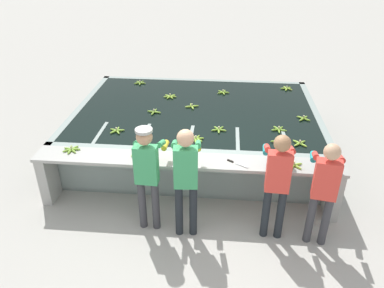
# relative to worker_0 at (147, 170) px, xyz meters

# --- Properties ---
(ground_plane) EXTENTS (80.00, 80.00, 0.00)m
(ground_plane) POSITION_rel_worker_0_xyz_m (0.49, 0.27, -0.99)
(ground_plane) COLOR #A3A099
(ground_plane) RESTS_ON ground
(wash_tank) EXTENTS (4.66, 3.36, 0.88)m
(wash_tank) POSITION_rel_worker_0_xyz_m (0.49, 2.38, -0.56)
(wash_tank) COLOR gray
(wash_tank) RESTS_ON ground
(work_ledge) EXTENTS (4.66, 0.45, 0.88)m
(work_ledge) POSITION_rel_worker_0_xyz_m (0.49, 0.50, -0.36)
(work_ledge) COLOR #9E9E99
(work_ledge) RESTS_ON ground
(worker_0) EXTENTS (0.43, 0.72, 1.63)m
(worker_0) POSITION_rel_worker_0_xyz_m (0.00, 0.00, 0.00)
(worker_0) COLOR #38383D
(worker_0) RESTS_ON ground
(worker_1) EXTENTS (0.44, 0.73, 1.69)m
(worker_1) POSITION_rel_worker_0_xyz_m (0.55, -0.09, 0.03)
(worker_1) COLOR #1E2328
(worker_1) RESTS_ON ground
(worker_2) EXTENTS (0.43, 0.72, 1.64)m
(worker_2) POSITION_rel_worker_0_xyz_m (1.77, -0.03, -0.01)
(worker_2) COLOR #1E2328
(worker_2) RESTS_ON ground
(worker_3) EXTENTS (0.48, 0.74, 1.58)m
(worker_3) POSITION_rel_worker_0_xyz_m (2.38, -0.10, -0.05)
(worker_3) COLOR #38383D
(worker_3) RESTS_ON ground
(banana_bunch_floating_0) EXTENTS (0.27, 0.27, 0.08)m
(banana_bunch_floating_0) POSITION_rel_worker_0_xyz_m (-0.90, 3.66, -0.10)
(banana_bunch_floating_0) COLOR #75A333
(banana_bunch_floating_0) RESTS_ON wash_tank
(banana_bunch_floating_1) EXTENTS (0.28, 0.26, 0.08)m
(banana_bunch_floating_1) POSITION_rel_worker_0_xyz_m (1.97, 1.60, -0.10)
(banana_bunch_floating_1) COLOR #75A333
(banana_bunch_floating_1) RESTS_ON wash_tank
(banana_bunch_floating_2) EXTENTS (0.27, 0.28, 0.08)m
(banana_bunch_floating_2) POSITION_rel_worker_0_xyz_m (1.93, 1.16, -0.10)
(banana_bunch_floating_2) COLOR #75A333
(banana_bunch_floating_2) RESTS_ON wash_tank
(banana_bunch_floating_3) EXTENTS (0.28, 0.28, 0.08)m
(banana_bunch_floating_3) POSITION_rel_worker_0_xyz_m (0.39, 2.45, -0.10)
(banana_bunch_floating_3) COLOR #8CB738
(banana_bunch_floating_3) RESTS_ON wash_tank
(banana_bunch_floating_4) EXTENTS (0.28, 0.28, 0.08)m
(banana_bunch_floating_4) POSITION_rel_worker_0_xyz_m (-0.30, 2.12, -0.10)
(banana_bunch_floating_4) COLOR #75A333
(banana_bunch_floating_4) RESTS_ON wash_tank
(banana_bunch_floating_5) EXTENTS (0.27, 0.28, 0.08)m
(banana_bunch_floating_5) POSITION_rel_worker_0_xyz_m (0.98, 3.25, -0.10)
(banana_bunch_floating_5) COLOR #7FAD33
(banana_bunch_floating_5) RESTS_ON wash_tank
(banana_bunch_floating_6) EXTENTS (0.28, 0.28, 0.08)m
(banana_bunch_floating_6) POSITION_rel_worker_0_xyz_m (0.58, 1.13, -0.10)
(banana_bunch_floating_6) COLOR #7FAD33
(banana_bunch_floating_6) RESTS_ON wash_tank
(banana_bunch_floating_7) EXTENTS (0.28, 0.28, 0.08)m
(banana_bunch_floating_7) POSITION_rel_worker_0_xyz_m (-0.11, 2.92, -0.10)
(banana_bunch_floating_7) COLOR #8CB738
(banana_bunch_floating_7) RESTS_ON wash_tank
(banana_bunch_floating_8) EXTENTS (0.23, 0.23, 0.08)m
(banana_bunch_floating_8) POSITION_rel_worker_0_xyz_m (2.25, 1.13, -0.10)
(banana_bunch_floating_8) COLOR #8CB738
(banana_bunch_floating_8) RESTS_ON wash_tank
(banana_bunch_floating_9) EXTENTS (0.24, 0.24, 0.08)m
(banana_bunch_floating_9) POSITION_rel_worker_0_xyz_m (2.47, 2.09, -0.10)
(banana_bunch_floating_9) COLOR #7FAD33
(banana_bunch_floating_9) RESTS_ON wash_tank
(banana_bunch_floating_10) EXTENTS (0.28, 0.27, 0.08)m
(banana_bunch_floating_10) POSITION_rel_worker_0_xyz_m (0.94, 1.50, -0.10)
(banana_bunch_floating_10) COLOR #75A333
(banana_bunch_floating_10) RESTS_ON wash_tank
(banana_bunch_floating_11) EXTENTS (0.28, 0.27, 0.08)m
(banana_bunch_floating_11) POSITION_rel_worker_0_xyz_m (-0.80, 1.30, -0.10)
(banana_bunch_floating_11) COLOR #75A333
(banana_bunch_floating_11) RESTS_ON wash_tank
(banana_bunch_floating_12) EXTENTS (0.27, 0.28, 0.08)m
(banana_bunch_floating_12) POSITION_rel_worker_0_xyz_m (2.36, 3.61, -0.10)
(banana_bunch_floating_12) COLOR #8CB738
(banana_bunch_floating_12) RESTS_ON wash_tank
(banana_bunch_ledge_0) EXTENTS (0.28, 0.28, 0.08)m
(banana_bunch_ledge_0) POSITION_rel_worker_0_xyz_m (-1.32, 0.60, -0.10)
(banana_bunch_ledge_0) COLOR #75A333
(banana_bunch_ledge_0) RESTS_ON work_ledge
(banana_bunch_ledge_1) EXTENTS (0.28, 0.27, 0.08)m
(banana_bunch_ledge_1) POSITION_rel_worker_0_xyz_m (-0.22, 0.52, -0.10)
(banana_bunch_ledge_1) COLOR #7FAD33
(banana_bunch_ledge_1) RESTS_ON work_ledge
(banana_bunch_ledge_2) EXTENTS (0.28, 0.27, 0.08)m
(banana_bunch_ledge_2) POSITION_rel_worker_0_xyz_m (2.07, 0.46, -0.10)
(banana_bunch_ledge_2) COLOR #93BC3D
(banana_bunch_ledge_2) RESTS_ON work_ledge
(knife_0) EXTENTS (0.31, 0.21, 0.02)m
(knife_0) POSITION_rel_worker_0_xyz_m (1.20, 0.47, -0.11)
(knife_0) COLOR silver
(knife_0) RESTS_ON work_ledge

